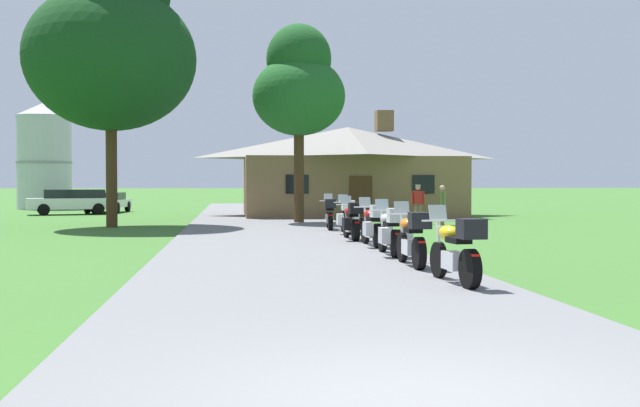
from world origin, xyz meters
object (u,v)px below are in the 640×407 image
object	(u,v)px
motorcycle_red_fourth_in_row	(374,226)
bystander_olive_shirt_beside_signpost	(442,203)
motorcycle_silver_third_in_row	(391,232)
motorcycle_red_fifth_in_row	(352,221)
tree_by_lodge_front	(299,86)
parked_white_sedan_far_left	(108,202)
parked_white_suv_far_left	(71,201)
motorcycle_orange_second_in_row	(412,239)
tree_left_near	(111,38)
motorcycle_yellow_nearest_to_camera	(457,251)
metal_silo_distant	(44,156)
bystander_red_shirt_near_lodge	(418,202)
motorcycle_red_farthest_in_row	(330,214)
motorcycle_green_sixth_in_row	(346,217)

from	to	relation	value
motorcycle_red_fourth_in_row	bystander_olive_shirt_beside_signpost	bearing A→B (deg)	62.10
motorcycle_silver_third_in_row	motorcycle_red_fifth_in_row	distance (m)	4.95
tree_by_lodge_front	parked_white_sedan_far_left	size ratio (longest dim) A/B	1.97
motorcycle_red_fourth_in_row	parked_white_suv_far_left	bearing A→B (deg)	114.86
motorcycle_orange_second_in_row	tree_left_near	size ratio (longest dim) A/B	0.18
tree_by_lodge_front	motorcycle_yellow_nearest_to_camera	bearing A→B (deg)	-87.60
metal_silo_distant	bystander_olive_shirt_beside_signpost	bearing A→B (deg)	-46.47
bystander_olive_shirt_beside_signpost	metal_silo_distant	distance (m)	31.13
bystander_red_shirt_near_lodge	tree_left_near	size ratio (longest dim) A/B	0.14
motorcycle_silver_third_in_row	tree_left_near	distance (m)	17.33
motorcycle_yellow_nearest_to_camera	parked_white_suv_far_left	distance (m)	33.62
motorcycle_silver_third_in_row	motorcycle_red_fourth_in_row	xyz separation A→B (m)	(0.07, 2.57, 0.00)
motorcycle_silver_third_in_row	parked_white_sedan_far_left	xyz separation A→B (m)	(-11.03, 28.91, 0.03)
motorcycle_red_farthest_in_row	bystander_red_shirt_near_lodge	world-z (taller)	bystander_red_shirt_near_lodge
motorcycle_silver_third_in_row	tree_by_lodge_front	world-z (taller)	tree_by_lodge_front
motorcycle_yellow_nearest_to_camera	motorcycle_red_fifth_in_row	bearing A→B (deg)	86.50
motorcycle_red_fifth_in_row	tree_by_lodge_front	bearing A→B (deg)	91.76
motorcycle_yellow_nearest_to_camera	bystander_olive_shirt_beside_signpost	xyz separation A→B (m)	(4.96, 18.38, 0.31)
motorcycle_yellow_nearest_to_camera	motorcycle_red_fourth_in_row	distance (m)	7.57
bystander_olive_shirt_beside_signpost	tree_by_lodge_front	distance (m)	7.92
motorcycle_silver_third_in_row	motorcycle_red_farthest_in_row	world-z (taller)	same
motorcycle_green_sixth_in_row	bystander_olive_shirt_beside_signpost	size ratio (longest dim) A/B	1.25
motorcycle_red_fourth_in_row	motorcycle_red_farthest_in_row	size ratio (longest dim) A/B	1.00
motorcycle_yellow_nearest_to_camera	tree_by_lodge_front	world-z (taller)	tree_by_lodge_front
motorcycle_silver_third_in_row	motorcycle_red_farthest_in_row	distance (m)	10.13
bystander_olive_shirt_beside_signpost	metal_silo_distant	world-z (taller)	metal_silo_distant
motorcycle_red_fourth_in_row	motorcycle_green_sixth_in_row	bearing A→B (deg)	86.07
motorcycle_yellow_nearest_to_camera	parked_white_sedan_far_left	world-z (taller)	motorcycle_yellow_nearest_to_camera
bystander_red_shirt_near_lodge	bystander_olive_shirt_beside_signpost	bearing A→B (deg)	137.61
motorcycle_orange_second_in_row	bystander_olive_shirt_beside_signpost	world-z (taller)	bystander_olive_shirt_beside_signpost
motorcycle_green_sixth_in_row	motorcycle_red_farthest_in_row	size ratio (longest dim) A/B	1.00
bystander_red_shirt_near_lodge	metal_silo_distant	size ratio (longest dim) A/B	0.23
motorcycle_green_sixth_in_row	motorcycle_red_fourth_in_row	bearing A→B (deg)	-88.95
motorcycle_silver_third_in_row	motorcycle_red_fifth_in_row	world-z (taller)	same
tree_by_lodge_front	motorcycle_silver_third_in_row	bearing A→B (deg)	-86.99
motorcycle_orange_second_in_row	motorcycle_red_fifth_in_row	world-z (taller)	same
motorcycle_yellow_nearest_to_camera	motorcycle_red_fourth_in_row	bearing A→B (deg)	85.34
motorcycle_yellow_nearest_to_camera	bystander_olive_shirt_beside_signpost	size ratio (longest dim) A/B	1.25
motorcycle_silver_third_in_row	parked_white_suv_far_left	distance (m)	29.03
motorcycle_yellow_nearest_to_camera	bystander_red_shirt_near_lodge	world-z (taller)	bystander_red_shirt_near_lodge
motorcycle_red_farthest_in_row	tree_left_near	bearing A→B (deg)	162.02
motorcycle_yellow_nearest_to_camera	metal_silo_distant	distance (m)	44.14
motorcycle_red_fifth_in_row	motorcycle_red_farthest_in_row	distance (m)	5.18
motorcycle_orange_second_in_row	metal_silo_distant	distance (m)	41.60
tree_by_lodge_front	parked_white_suv_far_left	size ratio (longest dim) A/B	1.75
parked_white_suv_far_left	motorcycle_orange_second_in_row	bearing A→B (deg)	-171.54
bystander_red_shirt_near_lodge	tree_by_lodge_front	bearing A→B (deg)	-6.32
motorcycle_yellow_nearest_to_camera	bystander_red_shirt_near_lodge	bearing A→B (deg)	73.38
motorcycle_green_sixth_in_row	bystander_olive_shirt_beside_signpost	bearing A→B (deg)	50.56
motorcycle_red_farthest_in_row	metal_silo_distant	xyz separation A→B (m)	(-16.21, 25.74, 2.99)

